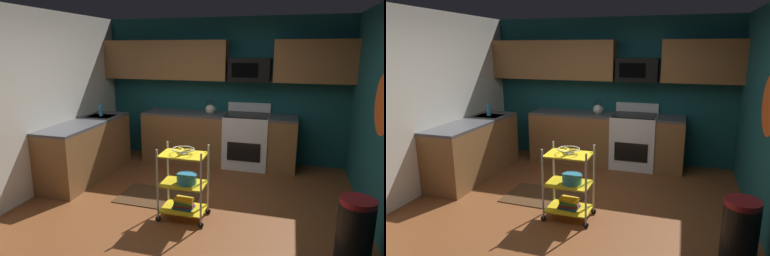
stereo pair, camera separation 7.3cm
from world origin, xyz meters
The scene contains 16 objects.
floor centered at (0.00, 0.00, -0.02)m, with size 4.40×4.80×0.04m, color brown.
wall_back centered at (0.00, 2.43, 1.30)m, with size 4.52×0.06×2.60m, color #14474C.
wall_left centered at (-2.23, 0.00, 1.30)m, with size 0.06×4.80×2.60m, color silver.
wall_flower_decal centered at (2.20, 0.43, 1.45)m, with size 0.70×0.70×0.00m, color #E5591E.
counter_run centered at (-0.78, 1.60, 0.46)m, with size 3.57×2.45×0.92m.
oven_range centered at (0.52, 2.10, 0.48)m, with size 0.76×0.65×1.10m.
upper_cabinets centered at (-0.11, 2.23, 1.85)m, with size 4.40×0.33×0.70m.
microwave centered at (0.52, 2.21, 1.70)m, with size 0.70×0.39×0.40m.
rolling_cart centered at (0.03, -0.04, 0.45)m, with size 0.60×0.38×0.91m.
fruit_bowl centered at (0.03, -0.04, 0.88)m, with size 0.27×0.27×0.07m.
mixing_bowl_large centered at (0.07, -0.04, 0.52)m, with size 0.25×0.25×0.11m.
book_stack centered at (0.03, -0.04, 0.19)m, with size 0.26×0.19×0.13m.
kettle centered at (-0.14, 2.10, 1.00)m, with size 0.21×0.18×0.26m.
dish_soap_bottle centered at (-1.90, 1.34, 1.02)m, with size 0.06×0.06×0.20m, color #2D8CBF.
trash_can centered at (1.90, -0.40, 0.33)m, with size 0.34×0.42×0.66m.
floor_rug centered at (-0.49, 0.42, 0.01)m, with size 1.10×0.70×0.01m, color #472D19.
Camera 2 is at (1.28, -3.66, 2.05)m, focal length 31.51 mm.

